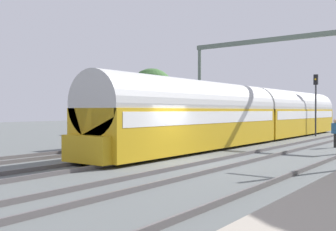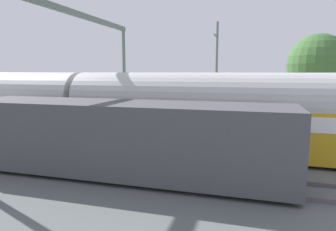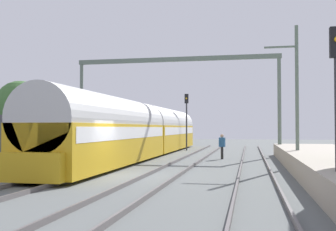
{
  "view_description": "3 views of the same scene",
  "coord_description": "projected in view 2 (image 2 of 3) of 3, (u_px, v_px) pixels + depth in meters",
  "views": [
    {
      "loc": [
        9.86,
        -14.4,
        2.26
      ],
      "look_at": [
        -2.02,
        1.78,
        2.0
      ],
      "focal_mm": 42.05,
      "sensor_mm": 36.0,
      "label": 1
    },
    {
      "loc": [
        -16.53,
        3.56,
        4.03
      ],
      "look_at": [
        -0.41,
        8.16,
        1.57
      ],
      "focal_mm": 32.05,
      "sensor_mm": 36.0,
      "label": 2
    },
    {
      "loc": [
        5.8,
        -17.39,
        2.17
      ],
      "look_at": [
        -1.01,
        16.56,
        3.21
      ],
      "focal_mm": 43.4,
      "sensor_mm": 36.0,
      "label": 3
    }
  ],
  "objects": [
    {
      "name": "freight_car",
      "position": [
        121.0,
        138.0,
        11.66
      ],
      "size": [
        2.8,
        13.0,
        2.7
      ],
      "color": "#47474C",
      "rests_on": "ground"
    },
    {
      "name": "platform",
      "position": [
        272.0,
        114.0,
        25.23
      ],
      "size": [
        4.4,
        28.0,
        0.9
      ],
      "color": "#A39989",
      "rests_on": "ground"
    },
    {
      "name": "track_west",
      "position": [
        333.0,
        161.0,
        13.41
      ],
      "size": [
        1.52,
        60.0,
        0.16
      ],
      "color": "#5A5555",
      "rests_on": "ground"
    },
    {
      "name": "tree_east_background",
      "position": [
        318.0,
        64.0,
        25.43
      ],
      "size": [
        5.06,
        5.06,
        7.2
      ],
      "color": "#4C3826",
      "rests_on": "ground"
    },
    {
      "name": "passenger_train",
      "position": [
        82.0,
        109.0,
        16.57
      ],
      "size": [
        2.93,
        32.85,
        3.82
      ],
      "color": "gold",
      "rests_on": "ground"
    },
    {
      "name": "catenary_gantry",
      "position": [
        69.0,
        41.0,
        18.46
      ],
      "size": [
        16.53,
        0.28,
        7.86
      ],
      "color": "slate",
      "rests_on": "ground"
    },
    {
      "name": "person_crossing",
      "position": [
        150.0,
        113.0,
        21.89
      ],
      "size": [
        0.45,
        0.34,
        1.73
      ],
      "rotation": [
        0.0,
        0.0,
        6.02
      ],
      "color": "black",
      "rests_on": "ground"
    },
    {
      "name": "track_far_east",
      "position": [
        304.0,
        128.0,
        21.11
      ],
      "size": [
        1.52,
        60.0,
        0.16
      ],
      "color": "#5A5555",
      "rests_on": "ground"
    },
    {
      "name": "track_east",
      "position": [
        316.0,
        141.0,
        17.26
      ],
      "size": [
        1.52,
        60.0,
        0.16
      ],
      "color": "#5A5555",
      "rests_on": "ground"
    },
    {
      "name": "catenary_pole_east_mid",
      "position": [
        216.0,
        70.0,
        24.53
      ],
      "size": [
        1.9,
        0.2,
        8.0
      ],
      "color": "slate",
      "rests_on": "ground"
    },
    {
      "name": "ground",
      "position": [
        323.0,
        151.0,
        15.35
      ],
      "size": [
        120.0,
        120.0,
        0.0
      ],
      "primitive_type": "plane",
      "color": "#5B605F"
    }
  ]
}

